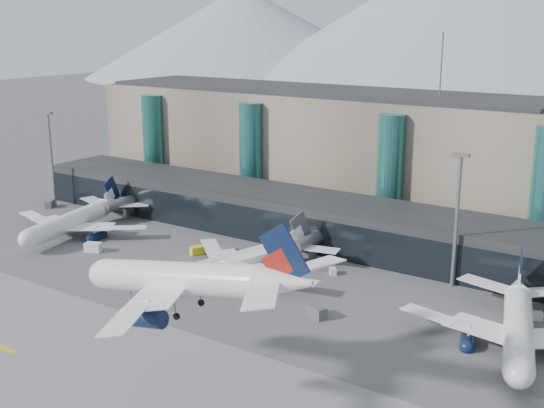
{
  "coord_description": "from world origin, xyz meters",
  "views": [
    {
      "loc": [
        68.42,
        -71.46,
        48.74
      ],
      "look_at": [
        -0.38,
        32.0,
        15.21
      ],
      "focal_mm": 45.0,
      "sensor_mm": 36.0,
      "label": 1
    }
  ],
  "objects_px": {
    "lightmast_left": "(51,153)",
    "jet_parked_mid": "(253,252)",
    "lightmast_mid": "(457,213)",
    "jet_parked_right": "(519,313)",
    "hero_jet": "(199,272)",
    "veh_f": "(50,204)",
    "veh_a": "(93,247)",
    "jet_parked_left": "(80,213)",
    "veh_g": "(333,271)",
    "veh_b": "(197,250)",
    "veh_c": "(317,312)",
    "veh_d": "(535,316)",
    "veh_h": "(159,270)"
  },
  "relations": [
    {
      "from": "lightmast_left",
      "to": "jet_parked_mid",
      "type": "height_order",
      "value": "lightmast_left"
    },
    {
      "from": "lightmast_mid",
      "to": "veh_h",
      "type": "height_order",
      "value": "lightmast_mid"
    },
    {
      "from": "lightmast_left",
      "to": "lightmast_mid",
      "type": "height_order",
      "value": "same"
    },
    {
      "from": "veh_b",
      "to": "veh_c",
      "type": "xyz_separation_m",
      "value": [
        37.69,
        -13.83,
        0.14
      ]
    },
    {
      "from": "jet_parked_mid",
      "to": "veh_b",
      "type": "height_order",
      "value": "jet_parked_mid"
    },
    {
      "from": "lightmast_mid",
      "to": "jet_parked_mid",
      "type": "relative_size",
      "value": 0.69
    },
    {
      "from": "lightmast_left",
      "to": "jet_parked_mid",
      "type": "distance_m",
      "value": 76.41
    },
    {
      "from": "veh_f",
      "to": "veh_g",
      "type": "relative_size",
      "value": 1.6
    },
    {
      "from": "hero_jet",
      "to": "lightmast_left",
      "type": "bearing_deg",
      "value": 148.78
    },
    {
      "from": "jet_parked_mid",
      "to": "veh_a",
      "type": "distance_m",
      "value": 37.77
    },
    {
      "from": "jet_parked_mid",
      "to": "veh_d",
      "type": "bearing_deg",
      "value": -64.43
    },
    {
      "from": "jet_parked_right",
      "to": "veh_g",
      "type": "height_order",
      "value": "jet_parked_right"
    },
    {
      "from": "lightmast_left",
      "to": "veh_b",
      "type": "height_order",
      "value": "lightmast_left"
    },
    {
      "from": "veh_b",
      "to": "veh_h",
      "type": "distance_m",
      "value": 14.42
    },
    {
      "from": "hero_jet",
      "to": "veh_a",
      "type": "height_order",
      "value": "hero_jet"
    },
    {
      "from": "veh_d",
      "to": "veh_h",
      "type": "height_order",
      "value": "veh_h"
    },
    {
      "from": "hero_jet",
      "to": "veh_c",
      "type": "xyz_separation_m",
      "value": [
        -0.08,
        30.56,
        -16.84
      ]
    },
    {
      "from": "hero_jet",
      "to": "veh_f",
      "type": "bearing_deg",
      "value": 149.67
    },
    {
      "from": "jet_parked_left",
      "to": "veh_f",
      "type": "relative_size",
      "value": 11.51
    },
    {
      "from": "veh_c",
      "to": "veh_g",
      "type": "relative_size",
      "value": 1.72
    },
    {
      "from": "jet_parked_mid",
      "to": "veh_h",
      "type": "distance_m",
      "value": 18.76
    },
    {
      "from": "lightmast_left",
      "to": "veh_b",
      "type": "xyz_separation_m",
      "value": [
        57.91,
        -9.54,
        -13.56
      ]
    },
    {
      "from": "hero_jet",
      "to": "veh_c",
      "type": "distance_m",
      "value": 34.89
    },
    {
      "from": "jet_parked_right",
      "to": "lightmast_left",
      "type": "bearing_deg",
      "value": 69.34
    },
    {
      "from": "veh_g",
      "to": "veh_b",
      "type": "bearing_deg",
      "value": -116.94
    },
    {
      "from": "veh_a",
      "to": "veh_b",
      "type": "bearing_deg",
      "value": 9.12
    },
    {
      "from": "lightmast_left",
      "to": "veh_a",
      "type": "distance_m",
      "value": 45.43
    },
    {
      "from": "veh_c",
      "to": "veh_g",
      "type": "height_order",
      "value": "veh_c"
    },
    {
      "from": "lightmast_mid",
      "to": "veh_a",
      "type": "bearing_deg",
      "value": -161.64
    },
    {
      "from": "lightmast_mid",
      "to": "veh_g",
      "type": "distance_m",
      "value": 26.77
    },
    {
      "from": "veh_d",
      "to": "lightmast_mid",
      "type": "bearing_deg",
      "value": 131.2
    },
    {
      "from": "veh_c",
      "to": "jet_parked_left",
      "type": "bearing_deg",
      "value": -168.05
    },
    {
      "from": "lightmast_mid",
      "to": "jet_parked_left",
      "type": "relative_size",
      "value": 0.67
    },
    {
      "from": "jet_parked_right",
      "to": "veh_a",
      "type": "relative_size",
      "value": 10.83
    },
    {
      "from": "jet_parked_left",
      "to": "veh_b",
      "type": "height_order",
      "value": "jet_parked_left"
    },
    {
      "from": "hero_jet",
      "to": "veh_b",
      "type": "bearing_deg",
      "value": 128.57
    },
    {
      "from": "veh_c",
      "to": "veh_d",
      "type": "distance_m",
      "value": 36.83
    },
    {
      "from": "veh_a",
      "to": "jet_parked_left",
      "type": "bearing_deg",
      "value": 127.72
    },
    {
      "from": "lightmast_left",
      "to": "hero_jet",
      "type": "distance_m",
      "value": 109.88
    },
    {
      "from": "lightmast_mid",
      "to": "veh_h",
      "type": "bearing_deg",
      "value": -151.78
    },
    {
      "from": "veh_d",
      "to": "veh_g",
      "type": "height_order",
      "value": "veh_d"
    },
    {
      "from": "jet_parked_mid",
      "to": "veh_f",
      "type": "distance_m",
      "value": 75.24
    },
    {
      "from": "jet_parked_right",
      "to": "veh_b",
      "type": "distance_m",
      "value": 68.55
    },
    {
      "from": "hero_jet",
      "to": "jet_parked_right",
      "type": "distance_m",
      "value": 52.37
    },
    {
      "from": "lightmast_mid",
      "to": "jet_parked_right",
      "type": "distance_m",
      "value": 25.1
    },
    {
      "from": "veh_b",
      "to": "lightmast_left",
      "type": "bearing_deg",
      "value": 108.89
    },
    {
      "from": "veh_c",
      "to": "veh_h",
      "type": "xyz_separation_m",
      "value": [
        -35.52,
        -0.42,
        0.15
      ]
    },
    {
      "from": "hero_jet",
      "to": "veh_h",
      "type": "height_order",
      "value": "hero_jet"
    },
    {
      "from": "lightmast_left",
      "to": "jet_parked_right",
      "type": "relative_size",
      "value": 0.66
    },
    {
      "from": "hero_jet",
      "to": "veh_h",
      "type": "relative_size",
      "value": 9.14
    }
  ]
}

